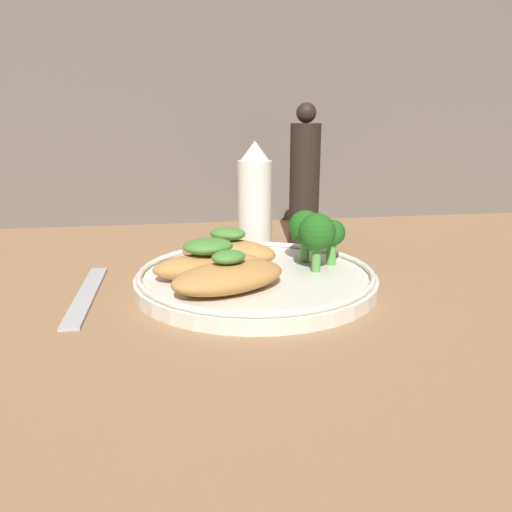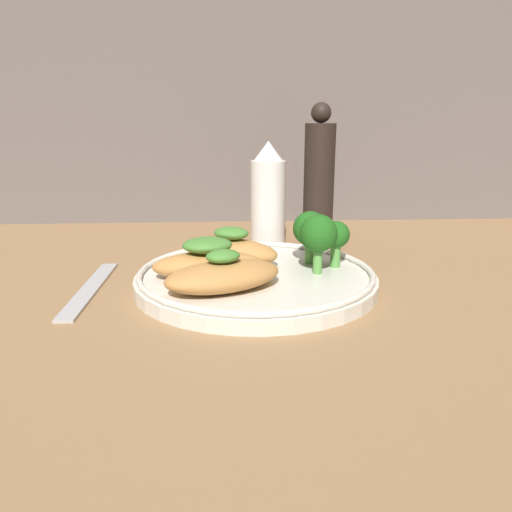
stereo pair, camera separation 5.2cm
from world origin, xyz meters
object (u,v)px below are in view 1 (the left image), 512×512
Objects in this scene: broccoli_bunch at (315,231)px; sauce_bottle at (255,198)px; plate at (256,278)px; pepper_grinder at (305,181)px.

sauce_bottle is at bearing 105.62° from broccoli_bunch.
pepper_grinder is (9.55, 17.08, 7.98)cm from plate.
broccoli_bunch is at bearing -100.05° from pepper_grinder.
broccoli_bunch is 15.78cm from pepper_grinder.
pepper_grinder is at bearing 79.95° from broccoli_bunch.
broccoli_bunch is at bearing 15.87° from plate.
broccoli_bunch reaches higher than plate.
pepper_grinder reaches higher than plate.
broccoli_bunch is 15.78cm from sauce_bottle.
sauce_bottle is (-4.23, 15.13, 1.58)cm from broccoli_bunch.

